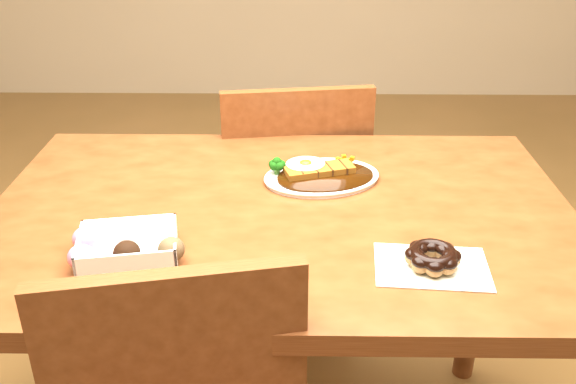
{
  "coord_description": "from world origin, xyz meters",
  "views": [
    {
      "loc": [
        0.03,
        -1.16,
        1.38
      ],
      "look_at": [
        0.01,
        -0.04,
        0.81
      ],
      "focal_mm": 40.0,
      "sensor_mm": 36.0,
      "label": 1
    }
  ],
  "objects_px": {
    "chair_far": "(291,202)",
    "katsu_curry_plate": "(319,174)",
    "pon_de_ring": "(433,258)",
    "table": "(281,249)",
    "donut_box": "(125,246)"
  },
  "relations": [
    {
      "from": "chair_far",
      "to": "pon_de_ring",
      "type": "distance_m",
      "value": 0.84
    },
    {
      "from": "chair_far",
      "to": "pon_de_ring",
      "type": "relative_size",
      "value": 4.19
    },
    {
      "from": "donut_box",
      "to": "pon_de_ring",
      "type": "height_order",
      "value": "donut_box"
    },
    {
      "from": "chair_far",
      "to": "donut_box",
      "type": "distance_m",
      "value": 0.84
    },
    {
      "from": "chair_far",
      "to": "katsu_curry_plate",
      "type": "relative_size",
      "value": 3.01
    },
    {
      "from": "pon_de_ring",
      "to": "katsu_curry_plate",
      "type": "bearing_deg",
      "value": 118.13
    },
    {
      "from": "table",
      "to": "pon_de_ring",
      "type": "height_order",
      "value": "pon_de_ring"
    },
    {
      "from": "donut_box",
      "to": "chair_far",
      "type": "bearing_deg",
      "value": 68.27
    },
    {
      "from": "table",
      "to": "katsu_curry_plate",
      "type": "relative_size",
      "value": 4.15
    },
    {
      "from": "donut_box",
      "to": "table",
      "type": "bearing_deg",
      "value": 34.92
    },
    {
      "from": "katsu_curry_plate",
      "to": "donut_box",
      "type": "bearing_deg",
      "value": -137.54
    },
    {
      "from": "chair_far",
      "to": "katsu_curry_plate",
      "type": "distance_m",
      "value": 0.5
    },
    {
      "from": "table",
      "to": "chair_far",
      "type": "bearing_deg",
      "value": 88.26
    },
    {
      "from": "chair_far",
      "to": "donut_box",
      "type": "height_order",
      "value": "chair_far"
    },
    {
      "from": "table",
      "to": "pon_de_ring",
      "type": "bearing_deg",
      "value": -38.52
    }
  ]
}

